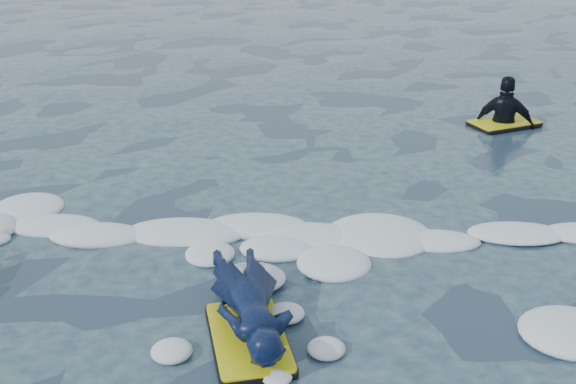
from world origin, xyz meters
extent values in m
plane|color=#1A303F|center=(0.00, 0.00, 0.00)|extent=(120.00, 120.00, 0.00)
cube|color=black|center=(1.00, -0.52, 0.04)|extent=(0.92, 1.31, 0.06)
cube|color=yellow|center=(1.00, -0.52, 0.08)|extent=(0.89, 1.28, 0.02)
imported|color=#0A1A4C|center=(1.00, -0.27, 0.26)|extent=(1.09, 1.88, 0.42)
cube|color=black|center=(4.63, 5.67, 0.04)|extent=(1.28, 1.04, 0.06)
cube|color=yellow|center=(4.63, 5.67, 0.08)|extent=(1.25, 1.01, 0.02)
imported|color=black|center=(4.63, 5.67, -0.01)|extent=(1.06, 0.66, 1.68)
camera|label=1|loc=(1.55, -5.74, 3.73)|focal=45.00mm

